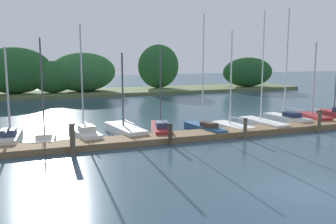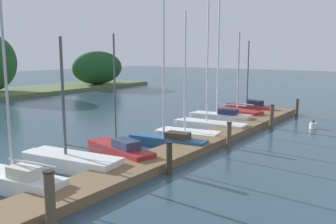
% 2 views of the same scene
% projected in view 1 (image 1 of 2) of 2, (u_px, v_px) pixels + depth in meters
% --- Properties ---
extents(ground, '(160.00, 160.00, 0.00)m').
position_uv_depth(ground, '(307.00, 192.00, 13.92)').
color(ground, '#2D4756').
extents(dock_pier, '(29.36, 1.80, 0.35)m').
position_uv_depth(dock_pier, '(196.00, 135.00, 22.95)').
color(dock_pier, brown).
rests_on(dock_pier, ground).
extents(far_shore, '(55.73, 8.00, 6.50)m').
position_uv_depth(far_shore, '(90.00, 75.00, 47.59)').
color(far_shore, '#56663D').
rests_on(far_shore, ground).
extents(sailboat_1, '(1.37, 3.86, 5.55)m').
position_uv_depth(sailboat_1, '(10.00, 137.00, 21.44)').
color(sailboat_1, silver).
rests_on(sailboat_1, ground).
extents(sailboat_2, '(1.50, 3.15, 6.06)m').
position_uv_depth(sailboat_2, '(45.00, 137.00, 21.67)').
color(sailboat_2, white).
rests_on(sailboat_2, ground).
extents(sailboat_3, '(1.60, 3.90, 6.86)m').
position_uv_depth(sailboat_3, '(84.00, 133.00, 22.52)').
color(sailboat_3, white).
rests_on(sailboat_3, ground).
extents(sailboat_4, '(1.92, 4.61, 5.22)m').
position_uv_depth(sailboat_4, '(124.00, 129.00, 23.90)').
color(sailboat_4, white).
rests_on(sailboat_4, ground).
extents(sailboat_5, '(1.94, 4.31, 5.41)m').
position_uv_depth(sailboat_5, '(161.00, 128.00, 24.16)').
color(sailboat_5, maroon).
rests_on(sailboat_5, ground).
extents(sailboat_6, '(1.41, 4.19, 7.69)m').
position_uv_depth(sailboat_6, '(204.00, 126.00, 24.56)').
color(sailboat_6, '#285684').
rests_on(sailboat_6, ground).
extents(sailboat_7, '(1.96, 3.68, 6.72)m').
position_uv_depth(sailboat_7, '(231.00, 125.00, 25.61)').
color(sailboat_7, white).
rests_on(sailboat_7, ground).
extents(sailboat_8, '(1.54, 4.58, 8.15)m').
position_uv_depth(sailboat_8, '(262.00, 122.00, 26.58)').
color(sailboat_8, white).
rests_on(sailboat_8, ground).
extents(sailboat_9, '(1.59, 4.24, 8.50)m').
position_uv_depth(sailboat_9, '(286.00, 117.00, 28.00)').
color(sailboat_9, white).
rests_on(sailboat_9, ground).
extents(sailboat_10, '(1.73, 3.54, 6.03)m').
position_uv_depth(sailboat_10, '(313.00, 117.00, 28.54)').
color(sailboat_10, maroon).
rests_on(sailboat_10, ground).
extents(sailboat_11, '(1.22, 3.89, 5.45)m').
position_uv_depth(sailboat_11, '(335.00, 114.00, 29.70)').
color(sailboat_11, maroon).
rests_on(sailboat_11, ground).
extents(mooring_piling_1, '(0.32, 0.32, 1.62)m').
position_uv_depth(mooring_piling_1, '(72.00, 139.00, 19.05)').
color(mooring_piling_1, brown).
rests_on(mooring_piling_1, ground).
extents(mooring_piling_2, '(0.27, 0.27, 1.27)m').
position_uv_depth(mooring_piling_2, '(170.00, 134.00, 21.02)').
color(mooring_piling_2, '#3D3323').
rests_on(mooring_piling_2, ground).
extents(mooring_piling_3, '(0.26, 0.26, 1.28)m').
position_uv_depth(mooring_piling_3, '(245.00, 129.00, 22.63)').
color(mooring_piling_3, brown).
rests_on(mooring_piling_3, ground).
extents(mooring_piling_4, '(0.28, 0.28, 1.47)m').
position_uv_depth(mooring_piling_4, '(319.00, 121.00, 24.55)').
color(mooring_piling_4, brown).
rests_on(mooring_piling_4, ground).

